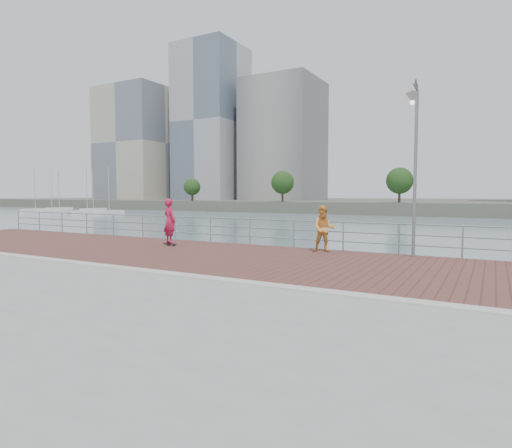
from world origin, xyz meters
The scene contains 12 objects.
water centered at (0.00, 0.00, -2.00)m, with size 400.00×400.00×0.00m, color slate.
seawall centered at (0.00, -5.00, -1.00)m, with size 40.00×24.00×2.00m, color gray.
brick_lane centered at (0.00, 3.60, 0.01)m, with size 40.00×6.80×0.02m, color brown.
curb centered at (0.00, 0.00, 0.03)m, with size 40.00×0.40×0.06m, color #B7B5AD.
far_shore centered at (0.00, 122.50, -0.75)m, with size 320.00×95.00×2.50m, color #4C5142.
guardrail centered at (0.00, 7.00, 0.69)m, with size 39.06×0.06×1.13m.
street_lamp centered at (3.65, 6.09, 4.00)m, with size 0.41×1.19×5.63m.
skateboard centered at (-5.77, 4.97, 0.09)m, with size 0.79×0.45×0.09m.
skateboarder centered at (-5.77, 4.97, 1.04)m, with size 0.69×0.45×1.88m, color #BE1943.
bystander centered at (0.53, 6.24, 0.88)m, with size 0.84×0.65×1.73m, color #E89E44.
shoreline_trees centered at (-6.84, 77.00, 4.58)m, with size 109.36×5.19×6.92m.
marina centered at (-80.23, 57.54, -1.54)m, with size 30.55×16.68×10.21m.
Camera 1 is at (6.00, -8.78, 2.16)m, focal length 30.00 mm.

